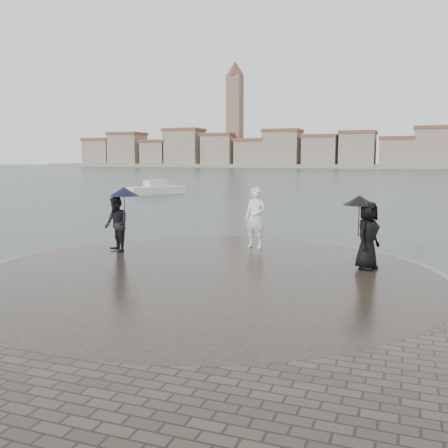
% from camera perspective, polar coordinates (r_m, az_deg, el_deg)
% --- Properties ---
extents(ground, '(400.00, 400.00, 0.00)m').
position_cam_1_polar(ground, '(10.12, -9.81, -11.56)').
color(ground, '#2B3835').
rests_on(ground, ground).
extents(kerb_ring, '(12.50, 12.50, 0.32)m').
position_cam_1_polar(kerb_ring, '(13.08, -2.02, -6.31)').
color(kerb_ring, gray).
rests_on(kerb_ring, ground).
extents(quay_tip, '(11.90, 11.90, 0.36)m').
position_cam_1_polar(quay_tip, '(13.08, -2.02, -6.22)').
color(quay_tip, '#2D261E').
rests_on(quay_tip, ground).
extents(statue, '(0.79, 0.58, 1.99)m').
position_cam_1_polar(statue, '(16.34, 3.60, 0.72)').
color(statue, white).
rests_on(statue, quay_tip).
extents(visitor_left, '(1.26, 1.09, 2.04)m').
position_cam_1_polar(visitor_left, '(15.97, -12.04, 0.73)').
color(visitor_left, black).
rests_on(visitor_left, quay_tip).
extents(visitor_right, '(1.13, 1.07, 1.95)m').
position_cam_1_polar(visitor_right, '(13.70, 15.93, -0.53)').
color(visitor_right, black).
rests_on(visitor_right, quay_tip).
extents(far_skyline, '(260.00, 20.00, 37.00)m').
position_cam_1_polar(far_skyline, '(169.32, 16.98, 8.01)').
color(far_skyline, gray).
rests_on(far_skyline, ground).
extents(boats, '(36.94, 15.45, 1.50)m').
position_cam_1_polar(boats, '(46.70, 13.28, 3.77)').
color(boats, silver).
rests_on(boats, ground).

